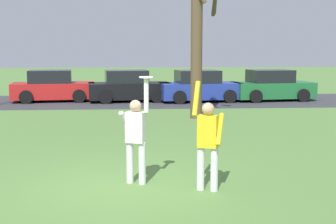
{
  "coord_description": "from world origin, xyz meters",
  "views": [
    {
      "loc": [
        0.43,
        -8.47,
        2.6
      ],
      "look_at": [
        1.03,
        0.75,
        1.34
      ],
      "focal_mm": 48.45,
      "sensor_mm": 36.0,
      "label": 1
    }
  ],
  "objects_px": {
    "parked_car_green": "(272,86)",
    "parked_car_red": "(53,87)",
    "person_defender": "(208,139)",
    "bare_tree_tall": "(198,37)",
    "frisbee_disc": "(146,77)",
    "parked_car_blue": "(200,87)",
    "parked_car_black": "(129,87)",
    "person_catcher": "(136,134)"
  },
  "relations": [
    {
      "from": "frisbee_disc",
      "to": "bare_tree_tall",
      "type": "distance_m",
      "value": 8.87
    },
    {
      "from": "person_catcher",
      "to": "parked_car_red",
      "type": "height_order",
      "value": "person_catcher"
    },
    {
      "from": "parked_car_red",
      "to": "parked_car_green",
      "type": "relative_size",
      "value": 1.0
    },
    {
      "from": "frisbee_disc",
      "to": "person_catcher",
      "type": "bearing_deg",
      "value": 158.1
    },
    {
      "from": "parked_car_green",
      "to": "parked_car_blue",
      "type": "bearing_deg",
      "value": 176.46
    },
    {
      "from": "parked_car_green",
      "to": "frisbee_disc",
      "type": "bearing_deg",
      "value": -122.22
    },
    {
      "from": "parked_car_black",
      "to": "parked_car_green",
      "type": "xyz_separation_m",
      "value": [
        7.4,
        -0.07,
        0.0
      ]
    },
    {
      "from": "person_catcher",
      "to": "parked_car_black",
      "type": "height_order",
      "value": "person_catcher"
    },
    {
      "from": "parked_car_black",
      "to": "bare_tree_tall",
      "type": "bearing_deg",
      "value": -72.4
    },
    {
      "from": "bare_tree_tall",
      "to": "person_catcher",
      "type": "bearing_deg",
      "value": -105.23
    },
    {
      "from": "person_catcher",
      "to": "parked_car_green",
      "type": "height_order",
      "value": "person_catcher"
    },
    {
      "from": "parked_car_red",
      "to": "frisbee_disc",
      "type": "bearing_deg",
      "value": -80.22
    },
    {
      "from": "person_catcher",
      "to": "parked_car_red",
      "type": "relative_size",
      "value": 0.48
    },
    {
      "from": "parked_car_black",
      "to": "bare_tree_tall",
      "type": "distance_m",
      "value": 6.96
    },
    {
      "from": "parked_car_red",
      "to": "bare_tree_tall",
      "type": "height_order",
      "value": "bare_tree_tall"
    },
    {
      "from": "person_catcher",
      "to": "person_defender",
      "type": "relative_size",
      "value": 1.02
    },
    {
      "from": "person_defender",
      "to": "bare_tree_tall",
      "type": "height_order",
      "value": "bare_tree_tall"
    },
    {
      "from": "parked_car_red",
      "to": "parked_car_black",
      "type": "relative_size",
      "value": 1.0
    },
    {
      "from": "parked_car_red",
      "to": "parked_car_black",
      "type": "height_order",
      "value": "same"
    },
    {
      "from": "person_catcher",
      "to": "bare_tree_tall",
      "type": "height_order",
      "value": "bare_tree_tall"
    },
    {
      "from": "person_defender",
      "to": "frisbee_disc",
      "type": "height_order",
      "value": "frisbee_disc"
    },
    {
      "from": "parked_car_black",
      "to": "bare_tree_tall",
      "type": "xyz_separation_m",
      "value": [
        2.74,
        -5.95,
        2.35
      ]
    },
    {
      "from": "frisbee_disc",
      "to": "parked_car_red",
      "type": "relative_size",
      "value": 0.06
    },
    {
      "from": "parked_car_blue",
      "to": "parked_car_black",
      "type": "bearing_deg",
      "value": 167.92
    },
    {
      "from": "parked_car_black",
      "to": "person_defender",
      "type": "bearing_deg",
      "value": -90.44
    },
    {
      "from": "parked_car_black",
      "to": "parked_car_blue",
      "type": "xyz_separation_m",
      "value": [
        3.59,
        -0.31,
        0.0
      ]
    },
    {
      "from": "parked_car_red",
      "to": "parked_car_black",
      "type": "xyz_separation_m",
      "value": [
        3.87,
        -0.3,
        0.0
      ]
    },
    {
      "from": "parked_car_blue",
      "to": "parked_car_green",
      "type": "relative_size",
      "value": 1.0
    },
    {
      "from": "parked_car_blue",
      "to": "bare_tree_tall",
      "type": "height_order",
      "value": "bare_tree_tall"
    },
    {
      "from": "person_defender",
      "to": "bare_tree_tall",
      "type": "xyz_separation_m",
      "value": [
        0.98,
        9.01,
        2.09
      ]
    },
    {
      "from": "person_catcher",
      "to": "parked_car_black",
      "type": "distance_m",
      "value": 14.44
    },
    {
      "from": "frisbee_disc",
      "to": "person_defender",
      "type": "bearing_deg",
      "value": -21.9
    },
    {
      "from": "person_defender",
      "to": "parked_car_green",
      "type": "height_order",
      "value": "person_defender"
    },
    {
      "from": "parked_car_red",
      "to": "parked_car_green",
      "type": "xyz_separation_m",
      "value": [
        11.27,
        -0.37,
        0.0
      ]
    },
    {
      "from": "parked_car_blue",
      "to": "bare_tree_tall",
      "type": "xyz_separation_m",
      "value": [
        -0.85,
        -5.64,
        2.35
      ]
    },
    {
      "from": "person_defender",
      "to": "parked_car_green",
      "type": "relative_size",
      "value": 0.48
    },
    {
      "from": "bare_tree_tall",
      "to": "parked_car_green",
      "type": "bearing_deg",
      "value": 51.67
    },
    {
      "from": "parked_car_green",
      "to": "parked_car_red",
      "type": "bearing_deg",
      "value": 170.94
    },
    {
      "from": "frisbee_disc",
      "to": "parked_car_blue",
      "type": "distance_m",
      "value": 14.57
    },
    {
      "from": "parked_car_blue",
      "to": "person_defender",
      "type": "bearing_deg",
      "value": -104.28
    },
    {
      "from": "parked_car_red",
      "to": "parked_car_blue",
      "type": "distance_m",
      "value": 7.49
    },
    {
      "from": "parked_car_green",
      "to": "person_catcher",
      "type": "bearing_deg",
      "value": -123.02
    }
  ]
}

